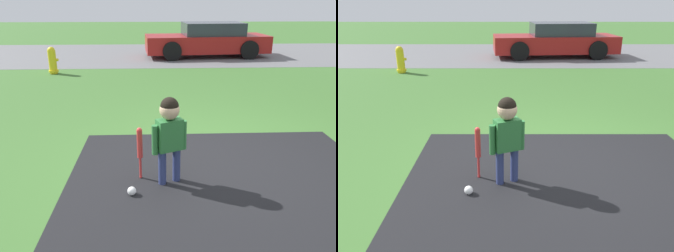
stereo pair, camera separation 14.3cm
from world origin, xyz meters
TOP-DOWN VIEW (x-y plane):
  - ground_plane at (0.00, 0.00)m, footprint 60.00×60.00m
  - street_strip at (0.00, 9.42)m, footprint 40.00×6.00m
  - child at (-0.65, -0.47)m, footprint 0.40×0.25m
  - baseball_bat at (-1.00, -0.36)m, footprint 0.06×0.06m
  - sports_ball at (-1.08, -0.73)m, footprint 0.10×0.10m
  - fire_hydrant at (-3.75, 5.76)m, footprint 0.31×0.28m
  - parked_car at (1.20, 8.72)m, footprint 4.64×2.11m

SIDE VIEW (x-z plane):
  - ground_plane at x=0.00m, z-range 0.00..0.00m
  - street_strip at x=0.00m, z-range 0.00..0.01m
  - sports_ball at x=-1.08m, z-range 0.00..0.10m
  - fire_hydrant at x=-3.75m, z-range -0.01..0.77m
  - baseball_bat at x=-1.00m, z-range 0.10..0.75m
  - parked_car at x=1.20m, z-range -0.02..1.22m
  - child at x=-0.65m, z-range 0.15..1.19m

